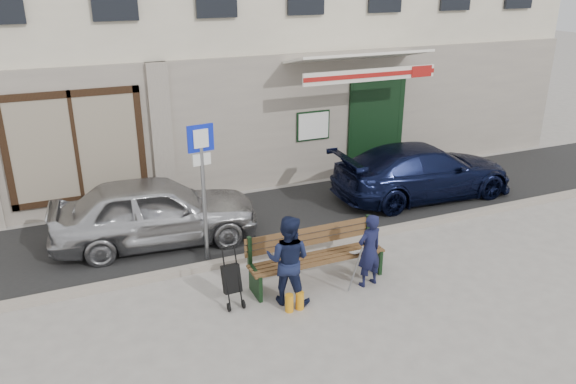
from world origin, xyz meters
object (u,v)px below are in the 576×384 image
parking_sign (203,172)px  man (369,250)px  car_silver (155,211)px  stroller (232,280)px  woman (288,260)px  car_navy (423,171)px  bench (314,258)px

parking_sign → man: bearing=-47.8°
car_silver → stroller: car_silver is taller
car_silver → woman: (1.52, -2.97, 0.08)m
stroller → parking_sign: bearing=86.9°
car_navy → bench: 4.80m
man → woman: bearing=-12.0°
parking_sign → man: (2.26, -1.94, -1.06)m
car_silver → parking_sign: (0.70, -1.09, 1.04)m
car_silver → stroller: size_ratio=4.04×
car_navy → car_silver: bearing=92.0°
bench → woman: (-0.65, -0.39, 0.29)m
car_silver → man: size_ratio=3.03×
man → parking_sign: bearing=-50.4°
car_navy → parking_sign: 5.73m
car_navy → man: man is taller
man → woman: (-1.45, 0.06, 0.10)m
parking_sign → car_navy: bearing=3.7°
car_navy → man: 4.43m
car_navy → woman: (-4.71, -2.95, 0.12)m
parking_sign → stroller: parking_sign is taller
bench → stroller: size_ratio=2.47×
bench → car_navy: bearing=32.3°
car_silver → man: 4.24m
man → stroller: man is taller
car_silver → bench: (2.17, -2.59, -0.21)m
parking_sign → bench: parking_sign is taller
car_navy → stroller: size_ratio=4.48×
man → car_silver: bearing=-55.4°
woman → stroller: bearing=19.5°
man → stroller: 2.33m
bench → woman: bearing=-149.4°
car_silver → parking_sign: 1.66m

